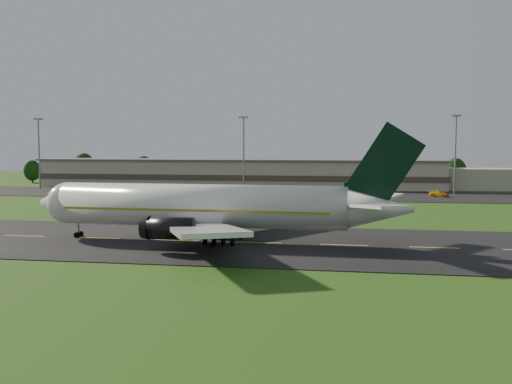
% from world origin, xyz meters
% --- Properties ---
extents(ground, '(360.00, 360.00, 0.00)m').
position_xyz_m(ground, '(0.00, 0.00, 0.00)').
color(ground, '#204010').
rests_on(ground, ground).
extents(taxiway, '(220.00, 30.00, 0.10)m').
position_xyz_m(taxiway, '(0.00, 0.00, 0.05)').
color(taxiway, black).
rests_on(taxiway, ground).
extents(apron, '(260.00, 30.00, 0.10)m').
position_xyz_m(apron, '(0.00, 72.00, 0.05)').
color(apron, black).
rests_on(apron, ground).
extents(airliner, '(51.27, 42.17, 15.57)m').
position_xyz_m(airliner, '(15.26, -0.02, 4.66)').
color(airliner, white).
rests_on(airliner, ground).
extents(terminal, '(145.00, 16.00, 8.40)m').
position_xyz_m(terminal, '(6.40, 96.18, 3.99)').
color(terminal, tan).
rests_on(terminal, ground).
extents(light_mast_west, '(2.40, 1.20, 20.35)m').
position_xyz_m(light_mast_west, '(-55.00, 80.00, 12.74)').
color(light_mast_west, gray).
rests_on(light_mast_west, ground).
extents(light_mast_centre, '(2.40, 1.20, 20.35)m').
position_xyz_m(light_mast_centre, '(5.00, 80.00, 12.74)').
color(light_mast_centre, gray).
rests_on(light_mast_centre, ground).
extents(light_mast_east, '(2.40, 1.20, 20.35)m').
position_xyz_m(light_mast_east, '(60.00, 80.00, 12.74)').
color(light_mast_east, gray).
rests_on(light_mast_east, ground).
extents(tree_line, '(191.73, 8.92, 10.86)m').
position_xyz_m(tree_line, '(36.67, 105.68, 5.14)').
color(tree_line, black).
rests_on(tree_line, ground).
extents(service_vehicle_a, '(1.74, 3.71, 1.23)m').
position_xyz_m(service_vehicle_a, '(-25.96, 69.57, 0.71)').
color(service_vehicle_a, gold).
rests_on(service_vehicle_a, apron).
extents(service_vehicle_b, '(4.16, 2.63, 1.30)m').
position_xyz_m(service_vehicle_b, '(-15.33, 77.29, 0.75)').
color(service_vehicle_b, maroon).
rests_on(service_vehicle_b, apron).
extents(service_vehicle_c, '(4.39, 4.62, 1.22)m').
position_xyz_m(service_vehicle_c, '(4.93, 72.07, 0.71)').
color(service_vehicle_c, white).
rests_on(service_vehicle_c, apron).
extents(service_vehicle_d, '(5.04, 4.53, 1.41)m').
position_xyz_m(service_vehicle_d, '(55.08, 71.80, 0.80)').
color(service_vehicle_d, orange).
rests_on(service_vehicle_d, apron).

